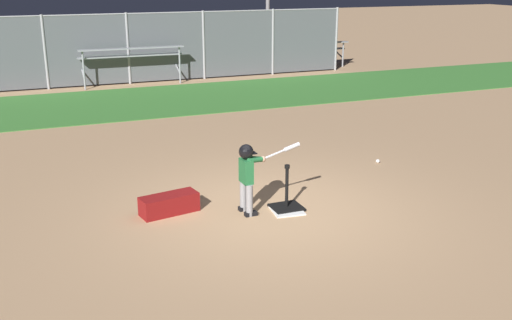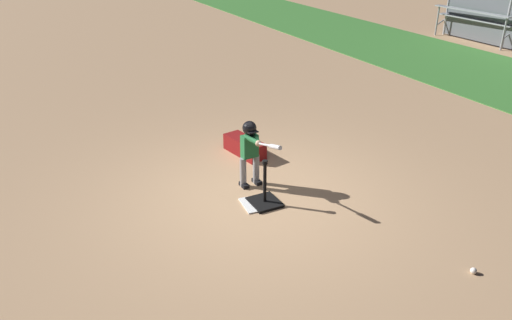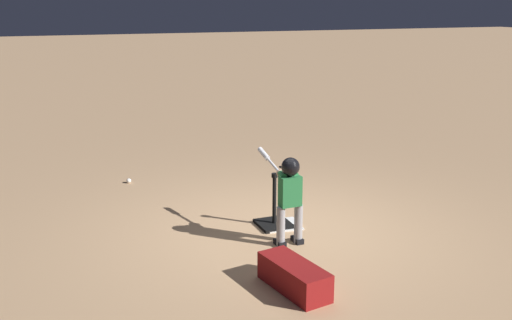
{
  "view_description": "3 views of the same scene",
  "coord_description": "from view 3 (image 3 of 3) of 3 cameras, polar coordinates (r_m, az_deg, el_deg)",
  "views": [
    {
      "loc": [
        -3.27,
        -7.47,
        3.36
      ],
      "look_at": [
        -0.32,
        -0.12,
        0.86
      ],
      "focal_mm": 42.0,
      "sensor_mm": 36.0,
      "label": 1
    },
    {
      "loc": [
        5.65,
        -2.93,
        3.66
      ],
      "look_at": [
        0.1,
        -0.07,
        0.66
      ],
      "focal_mm": 35.0,
      "sensor_mm": 36.0,
      "label": 2
    },
    {
      "loc": [
        -6.26,
        2.76,
        2.74
      ],
      "look_at": [
        0.19,
        0.26,
        0.89
      ],
      "focal_mm": 42.0,
      "sensor_mm": 36.0,
      "label": 3
    }
  ],
  "objects": [
    {
      "name": "equipment_bag",
      "position": [
        5.93,
        3.64,
        -11.01
      ],
      "size": [
        0.88,
        0.47,
        0.28
      ],
      "primitive_type": "cube",
      "rotation": [
        0.0,
        0.0,
        0.18
      ],
      "color": "maroon",
      "rests_on": "ground_plane"
    },
    {
      "name": "home_plate",
      "position": [
        7.56,
        2.48,
        -6.19
      ],
      "size": [
        0.48,
        0.48,
        0.02
      ],
      "primitive_type": "cube",
      "rotation": [
        0.0,
        0.0,
        -0.11
      ],
      "color": "white",
      "rests_on": "ground_plane"
    },
    {
      "name": "batter_child",
      "position": [
        6.81,
        3.13,
        -2.84
      ],
      "size": [
        0.96,
        0.33,
        1.04
      ],
      "color": "gray",
      "rests_on": "ground_plane"
    },
    {
      "name": "baseball",
      "position": [
        9.46,
        -12.02,
        -1.94
      ],
      "size": [
        0.07,
        0.07,
        0.07
      ],
      "primitive_type": "sphere",
      "color": "white",
      "rests_on": "ground_plane"
    },
    {
      "name": "ground_plane",
      "position": [
        7.37,
        2.44,
        -6.83
      ],
      "size": [
        90.0,
        90.0,
        0.0
      ],
      "primitive_type": "plane",
      "color": "tan"
    },
    {
      "name": "batting_tee",
      "position": [
        7.52,
        1.74,
        -5.64
      ],
      "size": [
        0.45,
        0.4,
        0.68
      ],
      "color": "black",
      "rests_on": "ground_plane"
    }
  ]
}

